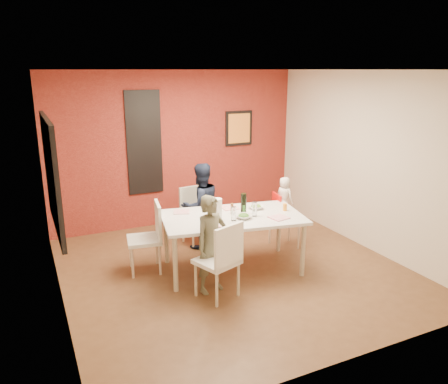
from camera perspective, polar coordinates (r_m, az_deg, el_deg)
name	(u,v)px	position (r m, az deg, el deg)	size (l,w,h in m)	color
ground	(233,269)	(6.22, 1.19, -10.04)	(4.50, 4.50, 0.00)	brown
ceiling	(234,70)	(5.60, 1.35, 15.69)	(4.50, 4.50, 0.02)	silver
wall_back	(177,149)	(7.80, -6.13, 5.65)	(4.50, 0.02, 2.70)	beige
wall_front	(348,231)	(3.96, 15.93, -4.89)	(4.50, 0.02, 2.70)	beige
wall_left	(52,196)	(5.20, -21.55, -0.49)	(0.02, 4.50, 2.70)	beige
wall_right	(365,161)	(7.03, 17.96, 3.87)	(0.02, 4.50, 2.70)	beige
brick_accent_wall	(178,149)	(7.78, -6.08, 5.63)	(4.50, 0.02, 2.70)	maroon
picture_window_frame	(52,174)	(5.35, -21.60, 2.15)	(0.05, 1.70, 1.30)	black
picture_window_pane	(53,174)	(5.35, -21.44, 2.17)	(0.02, 1.55, 1.15)	black
glassblock_strip	(144,143)	(7.57, -10.39, 6.33)	(0.55, 0.03, 1.70)	silver
glassblock_surround	(144,143)	(7.56, -10.38, 6.32)	(0.60, 0.03, 1.76)	black
art_print_frame	(239,128)	(8.18, 1.95, 8.33)	(0.54, 0.03, 0.64)	black
art_print_canvas	(239,128)	(8.17, 2.00, 8.31)	(0.44, 0.01, 0.54)	#F9A437
dining_table	(232,221)	(5.96, 1.12, -3.76)	(2.05, 1.38, 0.79)	silver
chair_near	(222,257)	(5.26, -0.27, -8.51)	(0.58, 0.58, 0.98)	white
chair_far	(195,212)	(7.00, -3.85, -2.59)	(0.47, 0.47, 0.90)	beige
chair_left	(150,234)	(6.07, -9.61, -5.38)	(0.52, 0.52, 0.97)	white
high_chair	(282,215)	(6.85, 7.62, -2.97)	(0.41, 0.41, 0.87)	red
child_near	(212,244)	(5.42, -1.64, -6.85)	(0.46, 0.30, 1.25)	brown
child_far	(201,206)	(6.74, -3.05, -1.83)	(0.65, 0.51, 1.34)	black
toddler	(284,197)	(6.76, 7.88, -0.59)	(0.30, 0.19, 0.61)	silver
plate_near_left	(211,226)	(5.55, -1.66, -4.43)	(0.20, 0.20, 0.01)	silver
plate_far_mid	(230,208)	(6.26, 0.81, -2.06)	(0.23, 0.23, 0.01)	white
plate_near_right	(279,217)	(5.89, 7.18, -3.32)	(0.23, 0.23, 0.01)	white
plate_far_left	(182,212)	(6.11, -5.56, -2.57)	(0.22, 0.22, 0.01)	white
salad_bowl_a	(244,217)	(5.83, 2.61, -3.23)	(0.21, 0.21, 0.05)	silver
salad_bowl_b	(256,207)	(6.23, 4.21, -1.98)	(0.21, 0.21, 0.05)	white
wine_bottle	(244,204)	(5.97, 2.57, -1.54)	(0.08, 0.08, 0.29)	black
wine_glass_a	(234,214)	(5.73, 1.27, -2.83)	(0.07, 0.07, 0.19)	white
wine_glass_b	(254,209)	(5.91, 3.99, -2.24)	(0.07, 0.07, 0.20)	white
paper_towel_roll	(217,209)	(5.75, -0.90, -2.24)	(0.13, 0.13, 0.28)	white
condiment_red	(244,210)	(5.98, 2.61, -2.35)	(0.03, 0.03, 0.13)	red
condiment_green	(244,210)	(5.96, 2.63, -2.36)	(0.03, 0.03, 0.14)	#2D6D24
condiment_brown	(232,209)	(5.98, 1.06, -2.19)	(0.04, 0.04, 0.15)	brown
sippy_cup	(285,207)	(6.19, 7.96, -1.98)	(0.06, 0.06, 0.10)	orange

